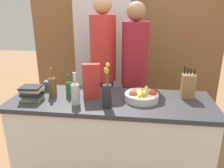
% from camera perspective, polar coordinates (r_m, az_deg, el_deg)
% --- Properties ---
extents(kitchen_island, '(1.84, 0.65, 0.89)m').
position_cam_1_polar(kitchen_island, '(2.20, -0.28, -14.66)').
color(kitchen_island, silver).
rests_on(kitchen_island, ground_plane).
extents(back_wall_wood, '(3.04, 0.12, 2.60)m').
position_cam_1_polar(back_wall_wood, '(3.60, 3.51, 12.97)').
color(back_wall_wood, brown).
rests_on(back_wall_wood, ground_plane).
extents(refrigerator, '(0.76, 0.62, 1.98)m').
position_cam_1_polar(refrigerator, '(3.32, -1.77, 7.15)').
color(refrigerator, '#B7B7BC').
rests_on(refrigerator, ground_plane).
extents(fruit_bowl, '(0.30, 0.30, 0.11)m').
position_cam_1_polar(fruit_bowl, '(1.98, 7.72, -3.07)').
color(fruit_bowl, silver).
rests_on(fruit_bowl, kitchen_island).
extents(knife_block, '(0.12, 0.10, 0.30)m').
position_cam_1_polar(knife_block, '(2.12, 19.23, -0.48)').
color(knife_block, olive).
rests_on(knife_block, kitchen_island).
extents(flower_vase, '(0.08, 0.08, 0.38)m').
position_cam_1_polar(flower_vase, '(1.79, -1.33, -2.15)').
color(flower_vase, '#232328').
rests_on(flower_vase, kitchen_island).
extents(cereal_box, '(0.16, 0.09, 0.32)m').
position_cam_1_polar(cereal_box, '(2.00, -5.41, 0.78)').
color(cereal_box, red).
rests_on(cereal_box, kitchen_island).
extents(coffee_mug, '(0.12, 0.10, 0.09)m').
position_cam_1_polar(coffee_mug, '(2.31, -16.21, -0.32)').
color(coffee_mug, '#334770').
rests_on(coffee_mug, kitchen_island).
extents(book_stack, '(0.19, 0.17, 0.13)m').
position_cam_1_polar(book_stack, '(2.09, -20.20, -2.18)').
color(book_stack, '#99844C').
rests_on(book_stack, kitchen_island).
extents(bottle_oil, '(0.06, 0.06, 0.21)m').
position_cam_1_polar(bottle_oil, '(2.10, -11.17, -0.82)').
color(bottle_oil, '#286633').
rests_on(bottle_oil, kitchen_island).
extents(bottle_vinegar, '(0.07, 0.07, 0.28)m').
position_cam_1_polar(bottle_vinegar, '(1.88, -9.56, -2.06)').
color(bottle_vinegar, '#B2BCC1').
rests_on(bottle_vinegar, kitchen_island).
extents(bottle_wine, '(0.07, 0.07, 0.27)m').
position_cam_1_polar(bottle_wine, '(2.12, -15.32, -0.22)').
color(bottle_wine, brown).
rests_on(bottle_wine, kitchen_island).
extents(person_at_sink, '(0.29, 0.29, 1.83)m').
position_cam_1_polar(person_at_sink, '(2.55, -2.32, 4.94)').
color(person_at_sink, '#383842').
rests_on(person_at_sink, ground_plane).
extents(person_in_blue, '(0.29, 0.29, 1.75)m').
position_cam_1_polar(person_in_blue, '(2.51, 5.83, 3.48)').
color(person_in_blue, '#383842').
rests_on(person_in_blue, ground_plane).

